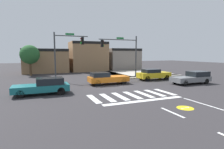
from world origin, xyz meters
TOP-DOWN VIEW (x-y plane):
  - ground_plane at (0.00, 0.00)m, footprint 120.00×120.00m
  - crosswalk_near at (-0.00, -4.50)m, footprint 7.35×2.90m
  - bike_detector_marking at (1.40, -9.10)m, footprint 1.08×1.08m
  - curb_corner_northeast at (8.49, 9.42)m, footprint 10.00×10.60m
  - storefront_row at (1.62, 18.89)m, footprint 23.58×6.29m
  - traffic_signal_northeast at (3.78, 5.42)m, footprint 5.81×0.32m
  - traffic_signal_northwest at (-3.86, 5.82)m, footprint 4.33×0.32m
  - car_orange at (-0.10, 1.49)m, footprint 4.61×1.82m
  - car_teal at (-6.98, -1.24)m, footprint 4.63×1.84m
  - car_yellow at (7.05, 2.49)m, footprint 4.52×1.72m
  - car_gray at (9.50, -1.93)m, footprint 4.75×1.85m
  - roadside_tree at (-8.50, 14.00)m, footprint 3.04×3.04m

SIDE VIEW (x-z plane):
  - ground_plane at x=0.00m, z-range 0.00..0.00m
  - bike_detector_marking at x=1.40m, z-range 0.00..0.01m
  - crosswalk_near at x=0.00m, z-range 0.00..0.01m
  - curb_corner_northeast at x=8.49m, z-range 0.00..0.15m
  - car_teal at x=-6.98m, z-range 0.01..1.44m
  - car_orange at x=-0.10m, z-range 0.01..1.44m
  - car_gray at x=9.50m, z-range 0.01..1.45m
  - car_yellow at x=7.05m, z-range 0.02..1.50m
  - storefront_row at x=1.62m, z-range -0.41..5.51m
  - roadside_tree at x=-8.50m, z-range 0.91..5.83m
  - traffic_signal_northeast at x=3.78m, z-range 1.11..7.19m
  - traffic_signal_northwest at x=-3.86m, z-range 1.16..7.35m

